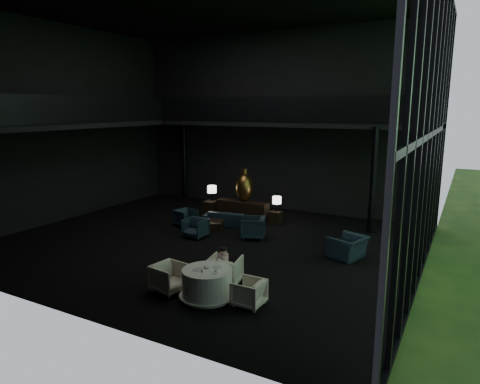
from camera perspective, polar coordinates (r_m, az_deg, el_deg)
The scene contains 35 objects.
floor at distance 15.21m, azimuth -4.48°, elevation -6.70°, with size 14.00×12.00×0.02m, color black.
ceiling at distance 14.85m, azimuth -4.99°, elevation 24.13°, with size 14.00×12.00×0.02m, color black.
wall_back at distance 19.78m, azimuth 4.92°, elevation 9.24°, with size 14.00×0.04×8.00m, color black.
wall_front at distance 10.02m, azimuth -23.90°, elevation 6.40°, with size 14.00×0.04×8.00m, color black.
wall_left at distance 19.22m, azimuth -22.69°, elevation 8.37°, with size 0.04×12.00×8.00m, color black.
curtain_wall at distance 12.18m, azimuth 24.09°, elevation 7.08°, with size 0.20×12.00×8.00m, color black, non-canonical shape.
mezzanine_left at distance 18.46m, azimuth -20.71°, elevation 8.42°, with size 2.00×12.00×0.25m, color black.
mezzanine_back at distance 18.48m, azimuth 6.54°, elevation 9.07°, with size 12.00×2.00×0.25m, color black.
railing_left at distance 17.71m, azimuth -18.68°, elevation 10.41°, with size 0.06×12.00×1.00m, color black.
railing_back at distance 17.54m, azimuth 5.34°, elevation 10.94°, with size 12.00×0.06×1.00m, color black.
column_nw at distance 22.17m, azimuth -7.45°, elevation 4.21°, with size 0.24×0.24×4.00m, color black.
column_ne at distance 16.64m, azimuth 17.30°, elevation 1.47°, with size 0.24×0.24×4.00m, color black.
console at distance 18.31m, azimuth 0.35°, elevation -2.38°, with size 2.30×0.52×0.73m, color black.
bronze_urn at distance 18.24m, azimuth 0.59°, elevation 0.66°, with size 0.74×0.74×1.39m.
side_table_left at distance 19.05m, azimuth -3.99°, elevation -2.08°, with size 0.54×0.54×0.59m, color black.
table_lamp_left at distance 19.03m, azimuth -3.76°, elevation 0.28°, with size 0.40×0.40×0.67m.
side_table_right at distance 17.59m, azimuth 4.83°, elevation -3.38°, with size 0.45×0.45×0.50m, color black.
table_lamp_right at distance 17.47m, azimuth 4.93°, elevation -1.17°, with size 0.36×0.36×0.61m.
sofa at distance 17.21m, azimuth -1.56°, elevation -3.25°, with size 1.90×0.56×0.74m, color black.
lounge_armchair_west at distance 17.23m, azimuth -7.27°, elevation -3.35°, with size 0.71×0.66×0.73m, color black.
lounge_armchair_east at distance 15.52m, azimuth 1.75°, elevation -4.47°, with size 0.92×0.86×0.95m, color black.
lounge_armchair_south at distance 15.71m, azimuth -5.99°, elevation -4.67°, with size 0.75×0.70×0.77m, color black.
window_armchair at distance 13.92m, azimuth 14.18°, elevation -6.67°, with size 1.10×0.71×0.96m, color black.
coffee_table at distance 16.59m, azimuth -3.79°, elevation -4.51°, with size 0.82×0.82×0.36m, color black.
dining_table at distance 10.90m, azimuth -4.39°, elevation -12.32°, with size 1.41×1.41×0.75m.
dining_chair_north at distance 11.64m, azimuth -2.02°, elevation -10.06°, with size 0.88×0.82×0.91m, color beige.
dining_chair_east at distance 10.50m, azimuth 1.18°, elevation -13.26°, with size 0.63×0.59×0.65m, color beige.
dining_chair_west at distance 11.36m, azimuth -9.41°, elevation -10.98°, with size 0.80×0.75×0.82m, color beige.
child at distance 11.51m, azimuth -2.25°, elevation -8.76°, with size 0.28×0.28×0.59m.
plate_a at distance 10.74m, azimuth -5.70°, elevation -10.23°, with size 0.26×0.26×0.02m, color white.
plate_b at distance 10.87m, azimuth -3.10°, elevation -9.91°, with size 0.23×0.23×0.02m, color white.
saucer at distance 10.49m, azimuth -3.35°, elevation -10.73°, with size 0.17×0.17×0.01m, color white.
coffee_cup at distance 10.55m, azimuth -3.25°, elevation -10.41°, with size 0.07×0.07×0.05m, color white.
cereal_bowl at distance 10.80m, azimuth -4.48°, elevation -9.90°, with size 0.15×0.15×0.08m, color white.
cream_pot at distance 10.56m, azimuth -5.09°, elevation -10.45°, with size 0.05×0.05×0.06m, color #99999E.
Camera 1 is at (7.90, -12.13, 4.68)m, focal length 32.00 mm.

